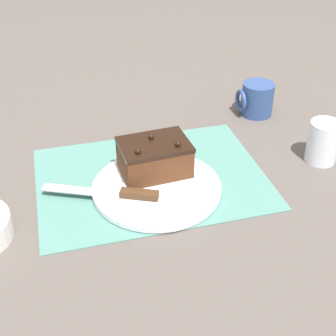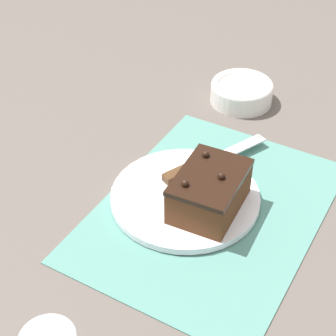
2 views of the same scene
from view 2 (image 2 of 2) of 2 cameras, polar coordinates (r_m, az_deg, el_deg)
The scene contains 6 objects.
ground_plane at distance 0.94m, azimuth 4.31°, elevation -4.37°, with size 3.00×3.00×0.00m, color #544C47.
placemat_woven at distance 0.94m, azimuth 4.32°, elevation -4.28°, with size 0.46×0.34×0.00m, color slate.
cake_plate at distance 0.95m, azimuth 1.75°, elevation -2.95°, with size 0.25×0.25×0.01m.
chocolate_cake at distance 0.90m, azimuth 4.01°, elevation -2.26°, with size 0.14×0.11×0.08m.
serving_knife at distance 1.00m, azimuth 3.17°, elevation 0.30°, with size 0.22×0.11×0.01m.
small_bowl at distance 1.20m, azimuth 7.50°, elevation 7.74°, with size 0.13×0.13×0.05m.
Camera 2 is at (-0.62, -0.28, 0.64)m, focal length 60.00 mm.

